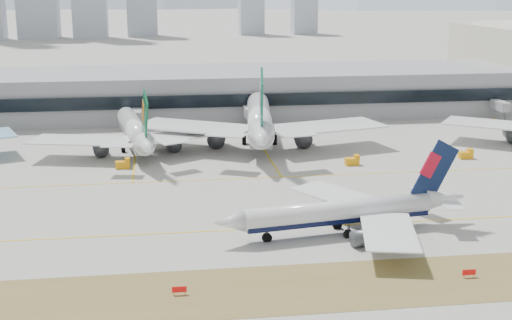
{
  "coord_description": "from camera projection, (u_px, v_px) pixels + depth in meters",
  "views": [
    {
      "loc": [
        -16.2,
        -130.57,
        45.84
      ],
      "look_at": [
        4.87,
        18.0,
        7.5
      ],
      "focal_mm": 50.0,
      "sensor_mm": 36.0,
      "label": 1
    }
  ],
  "objects": [
    {
      "name": "terminal",
      "position": [
        203.0,
        92.0,
        247.1
      ],
      "size": [
        280.0,
        43.1,
        15.0
      ],
      "color": "gray",
      "rests_on": "ground"
    },
    {
      "name": "hold_sign_left",
      "position": [
        179.0,
        290.0,
        106.01
      ],
      "size": [
        2.2,
        0.15,
        1.35
      ],
      "color": "red",
      "rests_on": "ground"
    },
    {
      "name": "hold_sign_right",
      "position": [
        469.0,
        272.0,
        112.2
      ],
      "size": [
        2.2,
        0.15,
        1.35
      ],
      "color": "red",
      "rests_on": "ground"
    },
    {
      "name": "widebody_cathay",
      "position": [
        260.0,
        122.0,
        200.16
      ],
      "size": [
        70.97,
        69.96,
        25.49
      ],
      "rotation": [
        0.0,
        0.0,
        1.44
      ],
      "color": "white",
      "rests_on": "ground"
    },
    {
      "name": "gse_extra",
      "position": [
        466.0,
        155.0,
        186.56
      ],
      "size": [
        3.55,
        2.0,
        2.6
      ],
      "color": "orange",
      "rests_on": "ground"
    },
    {
      "name": "gse_c",
      "position": [
        353.0,
        161.0,
        180.1
      ],
      "size": [
        3.55,
        2.0,
        2.6
      ],
      "color": "orange",
      "rests_on": "ground"
    },
    {
      "name": "gse_b",
      "position": [
        123.0,
        164.0,
        176.88
      ],
      "size": [
        3.55,
        2.0,
        2.6
      ],
      "color": "orange",
      "rests_on": "ground"
    },
    {
      "name": "widebody_eva",
      "position": [
        136.0,
        132.0,
        192.37
      ],
      "size": [
        56.73,
        56.02,
        20.43
      ],
      "rotation": [
        0.0,
        0.0,
        1.72
      ],
      "color": "white",
      "rests_on": "ground"
    },
    {
      "name": "ground",
      "position": [
        244.0,
        221.0,
        138.8
      ],
      "size": [
        3000.0,
        3000.0,
        0.0
      ],
      "primitive_type": "plane",
      "color": "#A8A69D",
      "rests_on": "ground"
    },
    {
      "name": "taxiing_airliner",
      "position": [
        347.0,
        212.0,
        131.32
      ],
      "size": [
        49.8,
        42.88,
        16.77
      ],
      "rotation": [
        0.0,
        0.0,
        3.3
      ],
      "color": "white",
      "rests_on": "ground"
    }
  ]
}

